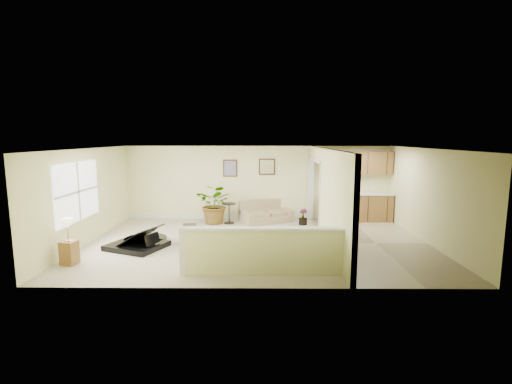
{
  "coord_description": "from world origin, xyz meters",
  "views": [
    {
      "loc": [
        0.06,
        -9.56,
        2.78
      ],
      "look_at": [
        -0.04,
        0.4,
        1.31
      ],
      "focal_mm": 26.0,
      "sensor_mm": 36.0,
      "label": 1
    }
  ],
  "objects_px": {
    "piano_bench": "(190,235)",
    "small_plant": "(303,218)",
    "loveseat": "(266,211)",
    "lamp_stand": "(69,245)",
    "piano": "(136,227)",
    "accent_table": "(229,210)",
    "palm_plant": "(216,204)"
  },
  "relations": [
    {
      "from": "piano",
      "to": "small_plant",
      "type": "distance_m",
      "value": 5.19
    },
    {
      "from": "piano_bench",
      "to": "loveseat",
      "type": "relative_size",
      "value": 0.36
    },
    {
      "from": "piano",
      "to": "loveseat",
      "type": "bearing_deg",
      "value": 63.6
    },
    {
      "from": "piano",
      "to": "accent_table",
      "type": "height_order",
      "value": "piano"
    },
    {
      "from": "accent_table",
      "to": "lamp_stand",
      "type": "height_order",
      "value": "lamp_stand"
    },
    {
      "from": "accent_table",
      "to": "small_plant",
      "type": "bearing_deg",
      "value": -3.85
    },
    {
      "from": "piano_bench",
      "to": "loveseat",
      "type": "distance_m",
      "value": 3.35
    },
    {
      "from": "piano_bench",
      "to": "loveseat",
      "type": "xyz_separation_m",
      "value": [
        2.06,
        2.64,
        0.12
      ]
    },
    {
      "from": "lamp_stand",
      "to": "palm_plant",
      "type": "bearing_deg",
      "value": 54.95
    },
    {
      "from": "lamp_stand",
      "to": "loveseat",
      "type": "bearing_deg",
      "value": 43.93
    },
    {
      "from": "loveseat",
      "to": "lamp_stand",
      "type": "relative_size",
      "value": 1.92
    },
    {
      "from": "loveseat",
      "to": "accent_table",
      "type": "distance_m",
      "value": 1.25
    },
    {
      "from": "piano_bench",
      "to": "small_plant",
      "type": "relative_size",
      "value": 1.39
    },
    {
      "from": "piano_bench",
      "to": "accent_table",
      "type": "relative_size",
      "value": 1.07
    },
    {
      "from": "piano",
      "to": "loveseat",
      "type": "relative_size",
      "value": 0.92
    },
    {
      "from": "small_plant",
      "to": "lamp_stand",
      "type": "bearing_deg",
      "value": -145.69
    },
    {
      "from": "piano_bench",
      "to": "small_plant",
      "type": "height_order",
      "value": "small_plant"
    },
    {
      "from": "accent_table",
      "to": "small_plant",
      "type": "height_order",
      "value": "accent_table"
    },
    {
      "from": "accent_table",
      "to": "small_plant",
      "type": "distance_m",
      "value": 2.41
    },
    {
      "from": "accent_table",
      "to": "lamp_stand",
      "type": "distance_m",
      "value": 5.11
    },
    {
      "from": "palm_plant",
      "to": "lamp_stand",
      "type": "relative_size",
      "value": 1.41
    },
    {
      "from": "piano",
      "to": "lamp_stand",
      "type": "bearing_deg",
      "value": -105.89
    },
    {
      "from": "loveseat",
      "to": "palm_plant",
      "type": "bearing_deg",
      "value": 165.51
    },
    {
      "from": "lamp_stand",
      "to": "piano",
      "type": "bearing_deg",
      "value": 51.53
    },
    {
      "from": "accent_table",
      "to": "palm_plant",
      "type": "height_order",
      "value": "palm_plant"
    },
    {
      "from": "palm_plant",
      "to": "lamp_stand",
      "type": "xyz_separation_m",
      "value": [
        -2.78,
        -3.96,
        -0.2
      ]
    },
    {
      "from": "small_plant",
      "to": "lamp_stand",
      "type": "xyz_separation_m",
      "value": [
        -5.6,
        -3.82,
        0.22
      ]
    },
    {
      "from": "piano",
      "to": "piano_bench",
      "type": "xyz_separation_m",
      "value": [
        1.3,
        0.28,
        -0.27
      ]
    },
    {
      "from": "piano_bench",
      "to": "small_plant",
      "type": "bearing_deg",
      "value": 34.26
    },
    {
      "from": "piano",
      "to": "lamp_stand",
      "type": "xyz_separation_m",
      "value": [
        -1.06,
        -1.33,
        -0.07
      ]
    },
    {
      "from": "loveseat",
      "to": "lamp_stand",
      "type": "height_order",
      "value": "lamp_stand"
    },
    {
      "from": "lamp_stand",
      "to": "piano_bench",
      "type": "bearing_deg",
      "value": 34.38
    }
  ]
}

